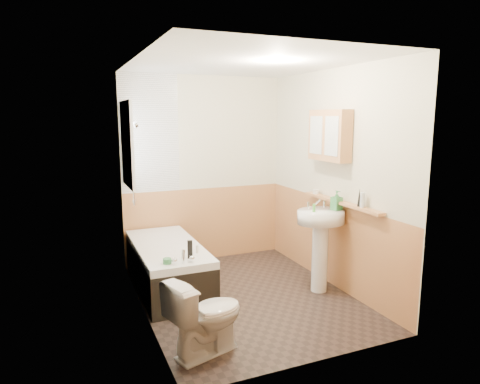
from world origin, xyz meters
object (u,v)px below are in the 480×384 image
object	(u,v)px
toilet	(206,316)
pine_shelf	(341,202)
medicine_cabinet	(329,135)
sink	(320,234)
bathtub	(168,265)

from	to	relation	value
toilet	pine_shelf	size ratio (longest dim) A/B	0.51
pine_shelf	medicine_cabinet	bearing A→B (deg)	96.91
toilet	sink	world-z (taller)	sink
toilet	medicine_cabinet	distance (m)	2.44
bathtub	toilet	distance (m)	1.49
sink	pine_shelf	bearing A→B (deg)	-21.45
toilet	pine_shelf	distance (m)	2.04
sink	medicine_cabinet	world-z (taller)	medicine_cabinet
bathtub	toilet	bearing A→B (deg)	-91.16
toilet	sink	size ratio (longest dim) A/B	0.63
pine_shelf	medicine_cabinet	xyz separation A→B (m)	(-0.03, 0.23, 0.73)
medicine_cabinet	toilet	bearing A→B (deg)	-153.32
toilet	sink	bearing A→B (deg)	-82.27
toilet	bathtub	bearing A→B (deg)	-18.35
bathtub	medicine_cabinet	distance (m)	2.36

